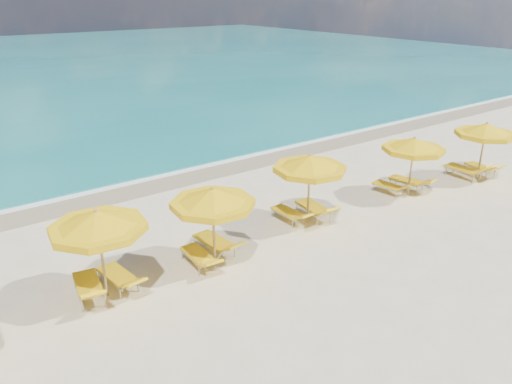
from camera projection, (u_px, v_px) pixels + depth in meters
ground_plane at (283, 240)px, 16.41m from camera, size 120.00×120.00×0.00m
wet_sand_band at (176, 177)px, 21.93m from camera, size 120.00×2.60×0.01m
foam_line at (168, 172)px, 22.52m from camera, size 120.00×1.20×0.03m
whitecap_far at (167, 95)px, 38.69m from camera, size 18.00×0.30×0.05m
umbrella_2 at (97, 222)px, 12.59m from camera, size 3.10×3.10×2.56m
umbrella_3 at (213, 199)px, 14.14m from camera, size 3.07×3.07×2.50m
umbrella_4 at (310, 164)px, 16.79m from camera, size 3.00×3.00×2.55m
umbrella_5 at (414, 145)px, 19.18m from camera, size 2.62×2.62×2.43m
umbrella_6 at (486, 130)px, 20.95m from camera, size 3.12×3.12×2.51m
lounger_2_left at (89, 290)px, 13.22m from camera, size 0.94×1.98×0.84m
lounger_2_right at (119, 280)px, 13.71m from camera, size 0.81×1.90×0.71m
lounger_3_left at (199, 259)px, 14.80m from camera, size 0.67×1.80×0.65m
lounger_3_right at (215, 246)px, 15.49m from camera, size 0.80×2.02×0.79m
lounger_4_left at (288, 216)px, 17.63m from camera, size 0.59×1.74×0.64m
lounger_4_right at (314, 212)px, 17.89m from camera, size 0.87×2.00×0.84m
lounger_5_left at (389, 189)px, 20.05m from camera, size 0.74×1.69×0.69m
lounger_5_right at (407, 184)px, 20.50m from camera, size 0.93×1.92×0.69m
lounger_6_left at (464, 173)px, 21.68m from camera, size 0.68×1.91×0.93m
lounger_6_right at (481, 170)px, 22.06m from camera, size 0.92×1.83×0.76m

